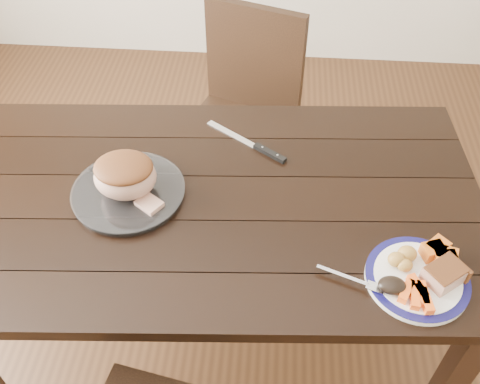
# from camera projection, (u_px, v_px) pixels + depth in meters

# --- Properties ---
(ground) EXTENTS (4.00, 4.00, 0.00)m
(ground) POSITION_uv_depth(u_px,v_px,m) (220.00, 326.00, 2.12)
(ground) COLOR #472B16
(ground) RESTS_ON ground
(dining_table) EXTENTS (1.66, 1.01, 0.75)m
(dining_table) POSITION_uv_depth(u_px,v_px,m) (215.00, 218.00, 1.65)
(dining_table) COLOR black
(dining_table) RESTS_ON ground
(chair_far) EXTENTS (0.54, 0.54, 0.93)m
(chair_far) POSITION_uv_depth(u_px,v_px,m) (244.00, 108.00, 2.25)
(chair_far) COLOR black
(chair_far) RESTS_ON ground
(dinner_plate) EXTENTS (0.27, 0.27, 0.02)m
(dinner_plate) POSITION_uv_depth(u_px,v_px,m) (417.00, 279.00, 1.37)
(dinner_plate) COLOR white
(dinner_plate) RESTS_ON dining_table
(plate_rim) EXTENTS (0.27, 0.27, 0.02)m
(plate_rim) POSITION_uv_depth(u_px,v_px,m) (418.00, 277.00, 1.37)
(plate_rim) COLOR #100E47
(plate_rim) RESTS_ON dinner_plate
(serving_platter) EXTENTS (0.33, 0.33, 0.02)m
(serving_platter) POSITION_uv_depth(u_px,v_px,m) (129.00, 193.00, 1.58)
(serving_platter) COLOR white
(serving_platter) RESTS_ON dining_table
(pork_slice) EXTENTS (0.12, 0.11, 0.04)m
(pork_slice) POSITION_uv_depth(u_px,v_px,m) (444.00, 275.00, 1.34)
(pork_slice) COLOR tan
(pork_slice) RESTS_ON dinner_plate
(roasted_potatoes) EXTENTS (0.08, 0.08, 0.04)m
(roasted_potatoes) POSITION_uv_depth(u_px,v_px,m) (403.00, 258.00, 1.38)
(roasted_potatoes) COLOR gold
(roasted_potatoes) RESTS_ON dinner_plate
(carrot_batons) EXTENTS (0.09, 0.11, 0.02)m
(carrot_batons) POSITION_uv_depth(u_px,v_px,m) (417.00, 294.00, 1.32)
(carrot_batons) COLOR #FF5D15
(carrot_batons) RESTS_ON dinner_plate
(pumpkin_wedges) EXTENTS (0.10, 0.10, 0.04)m
(pumpkin_wedges) POSITION_uv_depth(u_px,v_px,m) (440.00, 254.00, 1.39)
(pumpkin_wedges) COLOR orange
(pumpkin_wedges) RESTS_ON dinner_plate
(dark_mushroom) EXTENTS (0.07, 0.05, 0.03)m
(dark_mushroom) POSITION_uv_depth(u_px,v_px,m) (392.00, 285.00, 1.33)
(dark_mushroom) COLOR black
(dark_mushroom) RESTS_ON dinner_plate
(fork) EXTENTS (0.17, 0.08, 0.00)m
(fork) POSITION_uv_depth(u_px,v_px,m) (355.00, 280.00, 1.36)
(fork) COLOR silver
(fork) RESTS_ON dinner_plate
(roast_joint) EXTENTS (0.18, 0.16, 0.12)m
(roast_joint) POSITION_uv_depth(u_px,v_px,m) (125.00, 177.00, 1.54)
(roast_joint) COLOR tan
(roast_joint) RESTS_ON serving_platter
(cut_slice) EXTENTS (0.09, 0.09, 0.02)m
(cut_slice) POSITION_uv_depth(u_px,v_px,m) (149.00, 204.00, 1.53)
(cut_slice) COLOR tan
(cut_slice) RESTS_ON serving_platter
(carving_knife) EXTENTS (0.27, 0.20, 0.01)m
(carving_knife) POSITION_uv_depth(u_px,v_px,m) (260.00, 148.00, 1.73)
(carving_knife) COLOR silver
(carving_knife) RESTS_ON dining_table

